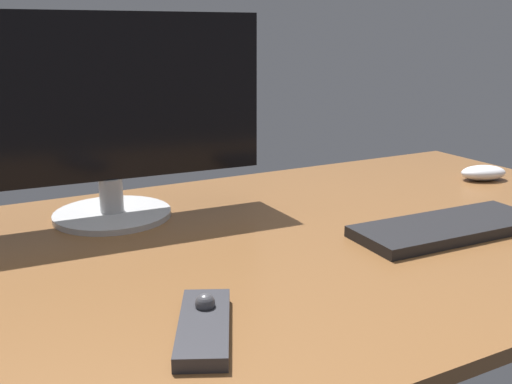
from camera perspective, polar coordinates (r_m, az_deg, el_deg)
desk at (r=100.47cm, az=5.95°, el=-4.45°), size 140.00×84.00×2.00cm
monitor at (r=106.13cm, az=-14.84°, el=7.69°), size 58.44×21.73×37.02cm
keyboard at (r=104.05cm, az=18.72°, el=-3.37°), size 35.08×13.72×1.91cm
computer_mouse at (r=143.65cm, az=21.79°, el=1.80°), size 12.21×9.21×3.45cm
media_remote at (r=67.68cm, az=-5.22°, el=-13.08°), size 12.21×17.09×3.37cm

